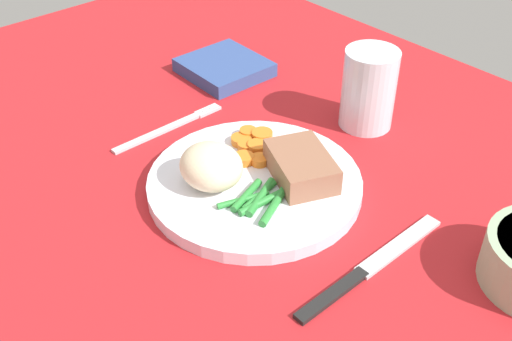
% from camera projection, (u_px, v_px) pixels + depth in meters
% --- Properties ---
extents(dining_table, '(1.20, 0.90, 0.02)m').
position_uv_depth(dining_table, '(241.00, 186.00, 0.73)').
color(dining_table, red).
rests_on(dining_table, ground).
extents(dinner_plate, '(0.24, 0.24, 0.02)m').
position_uv_depth(dinner_plate, '(256.00, 183.00, 0.71)').
color(dinner_plate, white).
rests_on(dinner_plate, dining_table).
extents(meat_portion, '(0.10, 0.09, 0.03)m').
position_uv_depth(meat_portion, '(301.00, 166.00, 0.69)').
color(meat_portion, '#936047').
rests_on(meat_portion, dinner_plate).
extents(mashed_potatoes, '(0.07, 0.07, 0.05)m').
position_uv_depth(mashed_potatoes, '(213.00, 167.00, 0.68)').
color(mashed_potatoes, beige).
rests_on(mashed_potatoes, dinner_plate).
extents(carrot_slices, '(0.07, 0.07, 0.01)m').
position_uv_depth(carrot_slices, '(251.00, 144.00, 0.75)').
color(carrot_slices, orange).
rests_on(carrot_slices, dinner_plate).
extents(green_beans, '(0.06, 0.09, 0.01)m').
position_uv_depth(green_beans, '(262.00, 198.00, 0.67)').
color(green_beans, '#2D8C38').
rests_on(green_beans, dinner_plate).
extents(fork, '(0.01, 0.17, 0.00)m').
position_uv_depth(fork, '(168.00, 128.00, 0.81)').
color(fork, silver).
rests_on(fork, dining_table).
extents(knife, '(0.02, 0.21, 0.01)m').
position_uv_depth(knife, '(368.00, 268.00, 0.61)').
color(knife, black).
rests_on(knife, dining_table).
extents(water_glass, '(0.07, 0.07, 0.10)m').
position_uv_depth(water_glass, '(368.00, 94.00, 0.79)').
color(water_glass, silver).
rests_on(water_glass, dining_table).
extents(napkin, '(0.12, 0.11, 0.02)m').
position_uv_depth(napkin, '(224.00, 67.00, 0.93)').
color(napkin, '#334C8C').
rests_on(napkin, dining_table).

